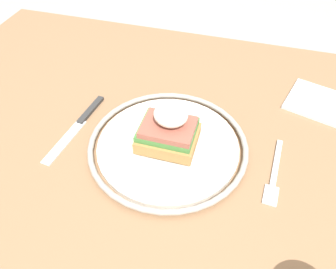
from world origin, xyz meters
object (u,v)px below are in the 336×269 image
plate (168,145)px  sandwich (169,129)px  fork (274,174)px  knife (80,122)px  napkin (316,102)px

plate → sandwich: bearing=-120.1°
fork → knife: bearing=-3.6°
sandwich → fork: (-0.18, 0.01, -0.04)m
fork → knife: size_ratio=0.75×
knife → plate: bearing=175.3°
plate → knife: 0.18m
sandwich → fork: bearing=177.0°
plate → sandwich: (-0.00, -0.00, 0.04)m
sandwich → knife: size_ratio=0.53×
plate → fork: 0.19m
sandwich → knife: sandwich is taller
sandwich → napkin: bearing=-141.6°
napkin → knife: bearing=23.5°
plate → napkin: size_ratio=2.58×
knife → sandwich: bearing=175.7°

